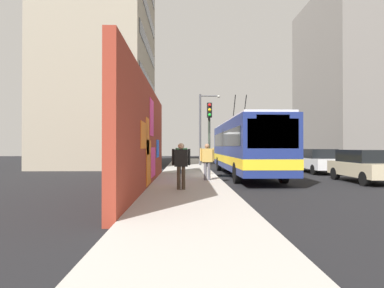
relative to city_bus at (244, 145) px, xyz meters
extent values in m
plane|color=black|center=(-0.82, 1.80, -1.81)|extent=(80.00, 80.00, 0.00)
cube|color=#ADA8A0|center=(-0.82, 3.40, -1.74)|extent=(48.00, 3.20, 0.15)
cube|color=maroon|center=(-5.45, 5.15, 0.35)|extent=(12.73, 0.30, 4.31)
cube|color=orange|center=(-7.52, 4.99, 0.32)|extent=(1.46, 0.02, 0.93)
cube|color=blue|center=(-1.97, 4.99, -0.18)|extent=(1.41, 0.02, 0.93)
cube|color=orange|center=(-6.40, 4.99, 0.32)|extent=(0.92, 0.02, 1.42)
cube|color=#F2338C|center=(-4.38, 4.99, -0.78)|extent=(1.96, 0.02, 1.32)
cube|color=orange|center=(-6.01, 4.99, -0.70)|extent=(1.45, 0.02, 1.77)
cube|color=#F2338C|center=(-4.91, 4.99, 1.18)|extent=(1.38, 0.02, 1.58)
cube|color=#9E937F|center=(9.99, 11.00, 9.11)|extent=(12.62, 8.10, 21.84)
cube|color=black|center=(9.99, 6.93, 2.59)|extent=(10.72, 0.04, 1.10)
cube|color=black|center=(9.99, 6.93, 5.79)|extent=(10.72, 0.04, 1.10)
cube|color=black|center=(9.99, 6.93, 8.99)|extent=(10.72, 0.04, 1.10)
cube|color=black|center=(9.99, 6.93, 12.19)|extent=(10.72, 0.04, 1.10)
cube|color=gray|center=(14.90, -15.20, 7.20)|extent=(12.83, 9.74, 18.02)
cube|color=navy|center=(0.01, 0.00, -0.02)|extent=(12.05, 2.45, 2.69)
cube|color=silver|center=(0.01, 0.00, 1.39)|extent=(11.57, 2.25, 0.12)
cube|color=yellow|center=(0.01, 0.00, -0.81)|extent=(12.07, 2.47, 0.44)
cube|color=black|center=(-6.00, 0.00, 0.45)|extent=(0.04, 2.08, 1.21)
cube|color=black|center=(0.01, 0.00, 0.39)|extent=(11.09, 2.48, 0.86)
cube|color=orange|center=(-5.99, 0.00, 1.08)|extent=(0.06, 1.35, 0.28)
cylinder|color=black|center=(1.81, -0.35, 2.23)|extent=(1.43, 0.06, 2.00)
cylinder|color=black|center=(1.81, 0.35, 2.23)|extent=(1.43, 0.06, 2.00)
cylinder|color=black|center=(-3.85, -1.10, -1.31)|extent=(1.00, 0.28, 1.00)
cylinder|color=black|center=(-3.85, 1.10, -1.31)|extent=(1.00, 0.28, 1.00)
cylinder|color=black|center=(3.86, -1.10, -1.31)|extent=(1.00, 0.28, 1.00)
cylinder|color=black|center=(3.86, 1.10, -1.31)|extent=(1.00, 0.28, 1.00)
cube|color=#C6B793|center=(-3.61, -5.20, -1.16)|extent=(4.06, 1.90, 0.66)
cube|color=black|center=(-3.53, -5.20, -0.53)|extent=(2.44, 1.71, 0.60)
cylinder|color=black|center=(-4.95, -4.35, -1.49)|extent=(0.64, 0.22, 0.64)
cylinder|color=black|center=(-2.27, -6.05, -1.49)|extent=(0.64, 0.22, 0.64)
cylinder|color=black|center=(-2.27, -4.35, -1.49)|extent=(0.64, 0.22, 0.64)
cube|color=white|center=(2.01, -5.20, -1.16)|extent=(4.74, 1.88, 0.66)
cube|color=black|center=(2.10, -5.20, -0.53)|extent=(2.84, 1.69, 0.60)
cylinder|color=black|center=(0.44, -6.04, -1.49)|extent=(0.64, 0.22, 0.64)
cylinder|color=black|center=(0.44, -4.36, -1.49)|extent=(0.64, 0.22, 0.64)
cylinder|color=black|center=(3.57, -6.04, -1.49)|extent=(0.64, 0.22, 0.64)
cylinder|color=black|center=(3.57, -4.36, -1.49)|extent=(0.64, 0.22, 0.64)
cube|color=black|center=(7.89, -5.20, -1.16)|extent=(4.91, 1.87, 0.66)
cube|color=black|center=(7.98, -5.20, -0.53)|extent=(2.94, 1.68, 0.60)
cylinder|color=black|center=(6.27, -6.03, -1.49)|extent=(0.64, 0.22, 0.64)
cylinder|color=black|center=(6.27, -4.37, -1.49)|extent=(0.64, 0.22, 0.64)
cylinder|color=black|center=(9.51, -6.03, -1.49)|extent=(0.64, 0.22, 0.64)
cylinder|color=black|center=(9.51, -4.37, -1.49)|extent=(0.64, 0.22, 0.64)
cylinder|color=#595960|center=(-3.70, 2.41, -1.23)|extent=(0.14, 0.14, 0.85)
cylinder|color=#595960|center=(-3.70, 2.58, -1.23)|extent=(0.14, 0.14, 0.85)
cube|color=gold|center=(-3.70, 2.49, -0.49)|extent=(0.22, 0.50, 0.64)
cylinder|color=gold|center=(-3.70, 2.20, -0.46)|extent=(0.09, 0.09, 0.61)
cylinder|color=gold|center=(-3.70, 2.79, -0.46)|extent=(0.09, 0.09, 0.61)
sphere|color=#936B4C|center=(-3.70, 2.49, -0.05)|extent=(0.23, 0.23, 0.23)
cylinder|color=#2D3F59|center=(-0.10, 3.67, -1.23)|extent=(0.14, 0.14, 0.85)
cylinder|color=#2D3F59|center=(-0.10, 3.85, -1.23)|extent=(0.14, 0.14, 0.85)
cube|color=#338C4C|center=(-0.10, 3.76, -0.49)|extent=(0.22, 0.50, 0.64)
cylinder|color=#338C4C|center=(-0.10, 3.46, -0.46)|extent=(0.09, 0.09, 0.61)
cylinder|color=#338C4C|center=(-0.10, 4.06, -0.46)|extent=(0.09, 0.09, 0.61)
sphere|color=beige|center=(-0.10, 3.76, -0.05)|extent=(0.23, 0.23, 0.23)
cube|color=black|center=(-0.10, 4.13, -0.76)|extent=(0.14, 0.10, 0.24)
cylinder|color=#3F3326|center=(-6.92, 3.60, -1.24)|extent=(0.14, 0.14, 0.85)
cylinder|color=#3F3326|center=(-6.92, 3.78, -1.24)|extent=(0.14, 0.14, 0.85)
cube|color=black|center=(-6.92, 3.69, -0.50)|extent=(0.22, 0.49, 0.64)
cylinder|color=black|center=(-6.92, 3.39, -0.46)|extent=(0.09, 0.09, 0.60)
cylinder|color=black|center=(-6.92, 3.99, -0.46)|extent=(0.09, 0.09, 0.60)
sphere|color=tan|center=(-6.92, 3.69, -0.06)|extent=(0.23, 0.23, 0.23)
cylinder|color=#2D382D|center=(-0.53, 2.15, 0.40)|extent=(0.14, 0.14, 4.12)
cube|color=black|center=(-0.75, 2.15, 2.01)|extent=(0.20, 0.28, 0.84)
sphere|color=red|center=(-0.86, 2.15, 2.29)|extent=(0.18, 0.18, 0.18)
sphere|color=yellow|center=(-0.86, 2.15, 2.01)|extent=(0.18, 0.18, 0.18)
sphere|color=green|center=(-0.86, 2.15, 1.73)|extent=(0.18, 0.18, 0.18)
cylinder|color=#4C4C51|center=(8.19, 2.25, 1.39)|extent=(0.18, 0.18, 6.10)
cylinder|color=#4C4C51|center=(8.19, 1.45, 4.29)|extent=(0.10, 1.60, 0.10)
ellipsoid|color=silver|center=(8.19, 0.65, 4.24)|extent=(0.44, 0.28, 0.20)
cylinder|color=black|center=(0.04, 1.20, -1.81)|extent=(1.68, 1.68, 0.00)
camera|label=1|loc=(-18.39, 3.54, -0.08)|focal=29.01mm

